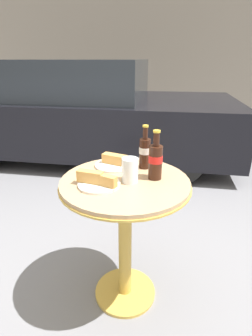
{
  "coord_description": "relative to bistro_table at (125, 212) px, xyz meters",
  "views": [
    {
      "loc": [
        0.19,
        -1.16,
        1.32
      ],
      "look_at": [
        0.0,
        0.03,
        0.81
      ],
      "focal_mm": 28.0,
      "sensor_mm": 36.0,
      "label": 1
    }
  ],
  "objects": [
    {
      "name": "ground_plane",
      "position": [
        0.0,
        0.0,
        -0.57
      ],
      "size": [
        30.0,
        30.0,
        0.0
      ],
      "primitive_type": "plane",
      "color": "slate"
    },
    {
      "name": "building_facade",
      "position": [
        0.0,
        5.99,
        1.68
      ],
      "size": [
        16.0,
        0.24,
        4.5
      ],
      "color": "gray",
      "rests_on": "ground_plane"
    },
    {
      "name": "bistro_table",
      "position": [
        0.0,
        0.0,
        0.0
      ],
      "size": [
        0.66,
        0.66,
        0.76
      ],
      "color": "gold",
      "rests_on": "ground_plane"
    },
    {
      "name": "cola_bottle_left",
      "position": [
        0.08,
        0.17,
        0.28
      ],
      "size": [
        0.06,
        0.06,
        0.24
      ],
      "color": "#33190F",
      "rests_on": "bistro_table"
    },
    {
      "name": "cola_bottle_right",
      "position": [
        0.14,
        0.04,
        0.29
      ],
      "size": [
        0.07,
        0.07,
        0.25
      ],
      "color": "#33190F",
      "rests_on": "bistro_table"
    },
    {
      "name": "drinking_glass",
      "position": [
        0.03,
        -0.02,
        0.24
      ],
      "size": [
        0.08,
        0.08,
        0.12
      ],
      "color": "#C68923",
      "rests_on": "bistro_table"
    },
    {
      "name": "lunch_plate_near",
      "position": [
        -0.12,
        -0.09,
        0.21
      ],
      "size": [
        0.21,
        0.2,
        0.07
      ],
      "color": "silver",
      "rests_on": "bistro_table"
    },
    {
      "name": "lunch_plate_far",
      "position": [
        -0.09,
        0.17,
        0.21
      ],
      "size": [
        0.22,
        0.22,
        0.07
      ],
      "color": "silver",
      "rests_on": "bistro_table"
    },
    {
      "name": "parked_car",
      "position": [
        -0.97,
        2.4,
        0.05
      ],
      "size": [
        3.98,
        1.78,
        1.31
      ],
      "color": "black",
      "rests_on": "ground_plane"
    }
  ]
}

